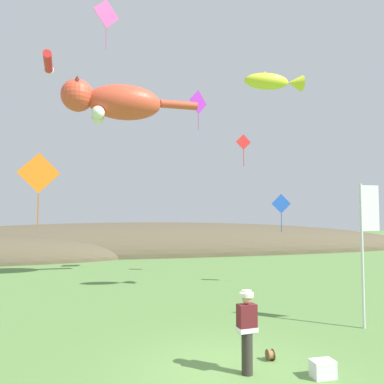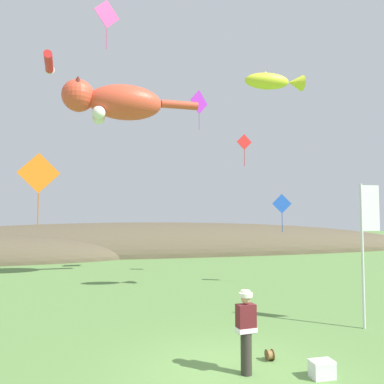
{
  "view_description": "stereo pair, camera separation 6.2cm",
  "coord_description": "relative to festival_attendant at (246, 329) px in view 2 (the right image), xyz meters",
  "views": [
    {
      "loc": [
        -2.53,
        -7.95,
        3.42
      ],
      "look_at": [
        0.0,
        4.0,
        4.15
      ],
      "focal_mm": 35.0,
      "sensor_mm": 36.0,
      "label": 1
    },
    {
      "loc": [
        -2.47,
        -7.97,
        3.42
      ],
      "look_at": [
        0.0,
        4.0,
        4.15
      ],
      "focal_mm": 35.0,
      "sensor_mm": 36.0,
      "label": 2
    }
  ],
  "objects": [
    {
      "name": "kite_fish_windsock",
      "position": [
        3.52,
        6.28,
        7.93
      ],
      "size": [
        2.51,
        0.79,
        0.76
      ],
      "color": "yellow"
    },
    {
      "name": "ground_plane",
      "position": [
        -0.33,
        0.16,
        -0.95
      ],
      "size": [
        120.0,
        120.0,
        0.0
      ],
      "primitive_type": "plane",
      "color": "#5B8442"
    },
    {
      "name": "kite_diamond_blue",
      "position": [
        5.14,
        9.07,
        2.96
      ],
      "size": [
        0.94,
        0.16,
        1.85
      ],
      "color": "blue"
    },
    {
      "name": "kite_diamond_pink",
      "position": [
        -3.23,
        7.8,
        10.84
      ],
      "size": [
        1.04,
        0.67,
        2.12
      ],
      "color": "#E53F8C"
    },
    {
      "name": "kite_giant_cat",
      "position": [
        -2.84,
        11.5,
        8.23
      ],
      "size": [
        7.03,
        2.17,
        2.13
      ],
      "color": "#E04C33"
    },
    {
      "name": "kite_diamond_orange",
      "position": [
        -4.89,
        3.18,
        3.59
      ],
      "size": [
        1.13,
        0.15,
        2.03
      ],
      "color": "orange"
    },
    {
      "name": "picnic_cooler",
      "position": [
        1.49,
        -0.49,
        -0.77
      ],
      "size": [
        0.5,
        0.34,
        0.36
      ],
      "color": "white",
      "rests_on": "ground"
    },
    {
      "name": "festival_banner_pole",
      "position": [
        4.73,
        2.34,
        1.91
      ],
      "size": [
        0.66,
        0.08,
        4.36
      ],
      "color": "silver",
      "rests_on": "ground"
    },
    {
      "name": "kite_diamond_red",
      "position": [
        4.15,
        11.61,
        6.43
      ],
      "size": [
        0.88,
        0.06,
        1.78
      ],
      "color": "red"
    },
    {
      "name": "festival_attendant",
      "position": [
        0.0,
        0.0,
        0.0
      ],
      "size": [
        0.45,
        0.32,
        1.77
      ],
      "color": "#332D28",
      "rests_on": "ground"
    },
    {
      "name": "kite_spool",
      "position": [
        0.8,
        0.62,
        -0.83
      ],
      "size": [
        0.16,
        0.26,
        0.26
      ],
      "color": "olive",
      "rests_on": "ground"
    },
    {
      "name": "distant_hill_ridge",
      "position": [
        -2.92,
        26.04,
        -0.95
      ],
      "size": [
        57.01,
        13.69,
        5.36
      ],
      "color": "brown",
      "rests_on": "ground"
    },
    {
      "name": "kite_tube_streamer",
      "position": [
        -5.78,
        9.52,
        9.26
      ],
      "size": [
        0.63,
        1.94,
        0.44
      ],
      "color": "red"
    },
    {
      "name": "kite_diamond_violet",
      "position": [
        1.84,
        12.67,
        8.85
      ],
      "size": [
        1.18,
        0.79,
        2.3
      ],
      "color": "purple"
    }
  ]
}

